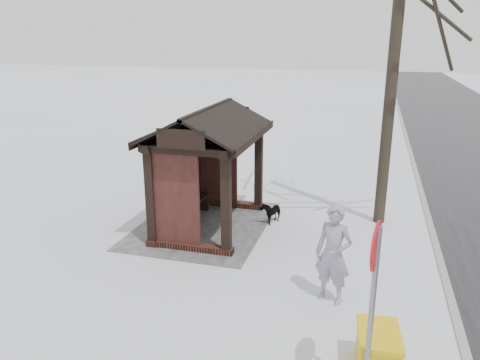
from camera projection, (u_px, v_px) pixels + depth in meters
The scene contains 8 objects.
ground at pixel (211, 226), 12.16m from camera, with size 120.00×120.00×0.00m, color silver.
kerb at pixel (437, 251), 10.72m from camera, with size 120.00×0.15×0.06m, color gray.
trampled_patch at pixel (204, 225), 12.21m from camera, with size 4.20×3.20×0.02m, color gray.
bus_shelter at pixel (203, 144), 11.56m from camera, with size 3.60×2.40×3.09m.
pedestrian at pixel (333, 254), 8.45m from camera, with size 0.69×0.45×1.89m, color #8F89A1.
dog at pixel (271, 212), 12.32m from camera, with size 0.32×0.69×0.59m, color black.
grit_bin at pixel (378, 352), 6.77m from camera, with size 0.92×0.68×0.67m.
road_sign at pixel (374, 275), 5.93m from camera, with size 0.65×0.14×2.54m.
Camera 1 is at (10.64, 3.81, 4.71)m, focal length 35.00 mm.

